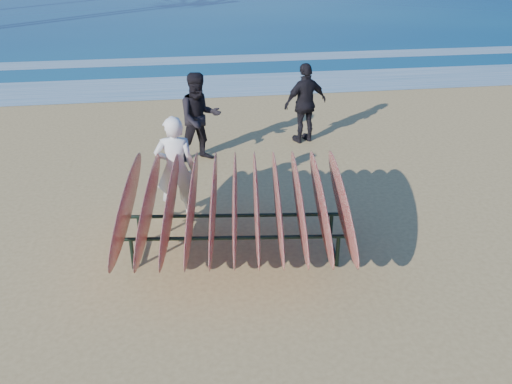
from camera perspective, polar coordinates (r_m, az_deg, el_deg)
ground at (r=7.79m, az=0.85°, el=-8.89°), size 120.00×120.00×0.00m
foam_near at (r=16.90m, az=-4.56°, el=11.09°), size 160.00×160.00×0.00m
foam_far at (r=20.29m, az=-5.30°, el=13.71°), size 160.00×160.00×0.00m
surfboard_rack at (r=7.82m, az=-2.24°, el=-1.29°), size 3.48×3.17×1.37m
person_white at (r=8.96m, az=-8.49°, el=2.45°), size 0.68×0.46×1.80m
person_dark_a at (r=11.20m, az=-5.96°, el=7.78°), size 1.04×0.90×1.86m
person_dark_b at (r=12.23m, az=5.22°, el=9.28°), size 1.13×0.75×1.79m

